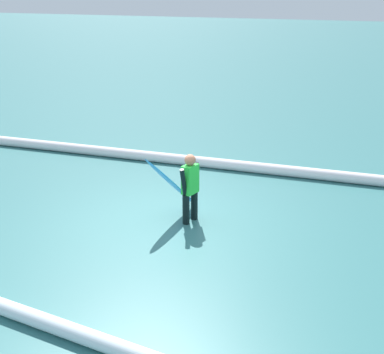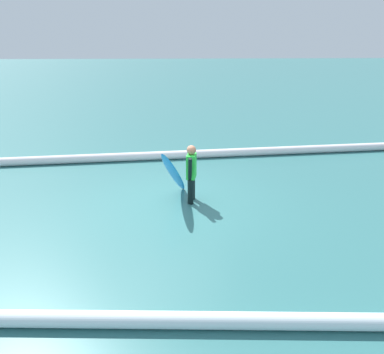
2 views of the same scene
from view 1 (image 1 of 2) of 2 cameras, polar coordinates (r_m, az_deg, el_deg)
The scene contains 5 objects.
ground_plane at distance 10.89m, azimuth -2.38°, elevation -4.34°, with size 141.73×141.73×0.00m, color #326E6E.
surfer at distance 10.43m, azimuth -0.20°, elevation -0.84°, with size 0.26×0.60×1.39m.
surfboard at distance 10.69m, azimuth -2.03°, elevation -0.78°, with size 0.73×1.45×1.41m.
wave_crest_foreground at distance 14.51m, azimuth -5.67°, elevation 2.32°, with size 0.27×0.27×25.75m, color white.
wave_crest_midground at distance 7.44m, azimuth -11.61°, elevation -16.12°, with size 0.23×0.23×15.28m, color white.
Camera 1 is at (-4.41, 8.93, 4.40)m, focal length 50.23 mm.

